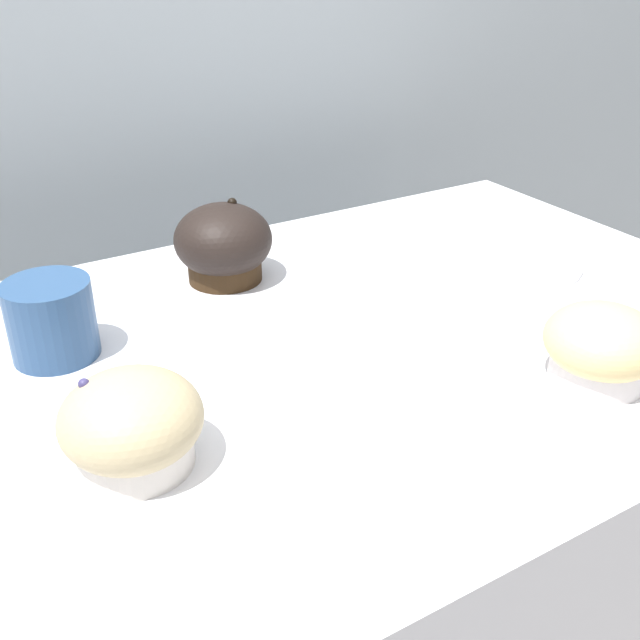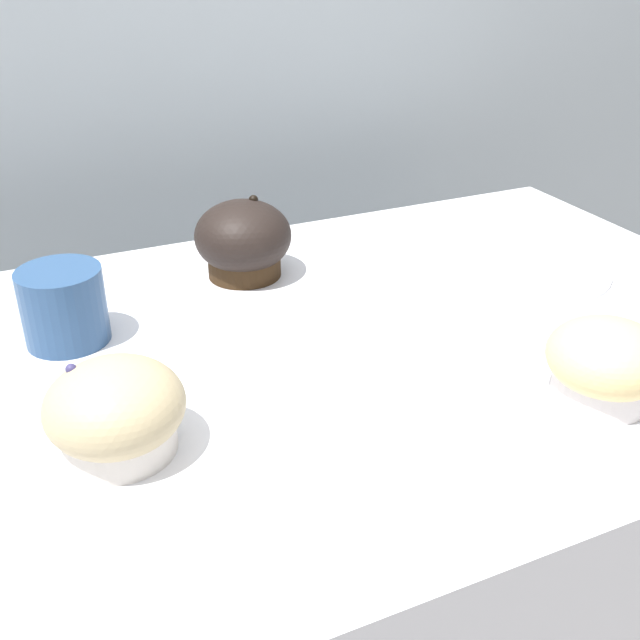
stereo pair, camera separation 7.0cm
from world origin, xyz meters
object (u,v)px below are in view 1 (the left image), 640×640
at_px(serving_plate, 493,257).
at_px(muffin_back_right, 602,347).
at_px(muffin_front_center, 224,245).
at_px(coffee_cup, 51,317).
at_px(muffin_back_left, 132,425).

bearing_deg(serving_plate, muffin_back_right, -113.06).
relative_size(muffin_front_center, serving_plate, 0.52).
xyz_separation_m(muffin_back_right, coffee_cup, (-0.42, 0.30, 0.01)).
height_order(muffin_back_left, muffin_back_right, muffin_back_left).
bearing_deg(muffin_front_center, muffin_back_right, -61.91).
xyz_separation_m(muffin_back_left, serving_plate, (0.51, 0.16, -0.03)).
distance_m(muffin_back_left, serving_plate, 0.54).
bearing_deg(serving_plate, muffin_front_center, 158.86).
relative_size(muffin_front_center, muffin_back_left, 1.03).
height_order(muffin_back_right, serving_plate, muffin_back_right).
xyz_separation_m(muffin_front_center, muffin_back_left, (-0.20, -0.28, -0.01)).
bearing_deg(muffin_front_center, muffin_back_left, -126.08).
bearing_deg(muffin_back_left, coffee_cup, 93.45).
relative_size(muffin_back_right, coffee_cup, 0.84).
bearing_deg(muffin_front_center, coffee_cup, -161.09).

